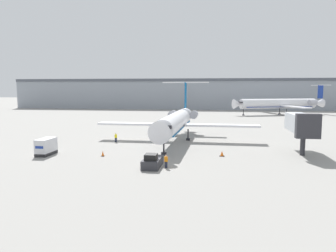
% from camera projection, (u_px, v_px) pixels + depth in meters
% --- Properties ---
extents(ground_plane, '(600.00, 600.00, 0.00)m').
position_uv_depth(ground_plane, '(154.00, 167.00, 40.04)').
color(ground_plane, gray).
extents(terminal_building, '(180.00, 16.80, 14.27)m').
position_uv_depth(terminal_building, '(200.00, 94.00, 157.25)').
color(terminal_building, '#8C939E').
rests_on(terminal_building, ground).
extents(airplane_main, '(29.86, 32.40, 11.09)m').
position_uv_depth(airplane_main, '(176.00, 121.00, 59.83)').
color(airplane_main, white).
rests_on(airplane_main, ground).
extents(pushback_tug, '(2.04, 4.46, 1.80)m').
position_uv_depth(pushback_tug, '(152.00, 162.00, 40.11)').
color(pushback_tug, '#2D2D33').
rests_on(pushback_tug, ground).
extents(luggage_cart, '(1.67, 3.78, 2.40)m').
position_uv_depth(luggage_cart, '(46.00, 147.00, 47.46)').
color(luggage_cart, '#232326').
rests_on(luggage_cart, ground).
extents(worker_near_tug, '(0.40, 0.24, 1.65)m').
position_uv_depth(worker_near_tug, '(166.00, 161.00, 39.55)').
color(worker_near_tug, '#232838').
rests_on(worker_near_tug, ground).
extents(worker_by_wing, '(0.40, 0.24, 1.66)m').
position_uv_depth(worker_by_wing, '(116.00, 137.00, 58.76)').
color(worker_by_wing, '#232838').
rests_on(worker_by_wing, ground).
extents(traffic_cone_left, '(0.51, 0.51, 0.80)m').
position_uv_depth(traffic_cone_left, '(103.00, 153.00, 46.63)').
color(traffic_cone_left, black).
rests_on(traffic_cone_left, ground).
extents(traffic_cone_right, '(0.72, 0.72, 0.74)m').
position_uv_depth(traffic_cone_right, '(222.00, 154.00, 46.60)').
color(traffic_cone_right, black).
rests_on(traffic_cone_right, ground).
extents(airplane_parked_far_left, '(35.86, 29.83, 11.03)m').
position_uv_depth(airplane_parked_far_left, '(281.00, 104.00, 120.46)').
color(airplane_parked_far_left, white).
rests_on(airplane_parked_far_left, ground).
extents(jet_bridge, '(3.20, 9.49, 6.19)m').
position_uv_depth(jet_bridge, '(301.00, 124.00, 48.33)').
color(jet_bridge, '#2D2D33').
rests_on(jet_bridge, ground).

